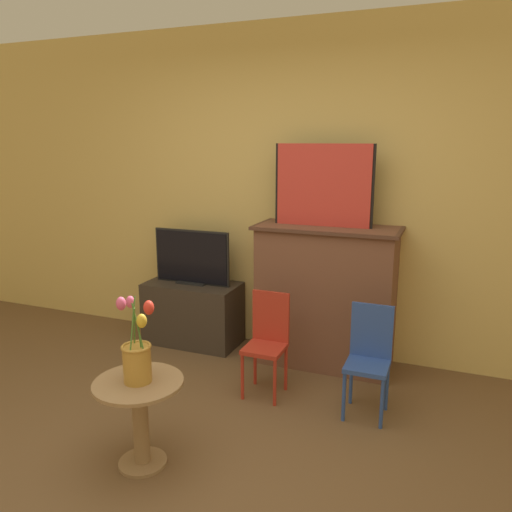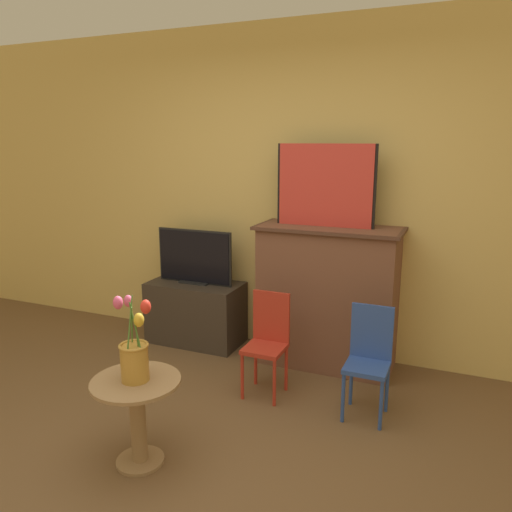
# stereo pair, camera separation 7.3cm
# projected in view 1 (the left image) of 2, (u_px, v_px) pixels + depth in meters

# --- Properties ---
(ground_plane) EXTENTS (14.00, 14.00, 0.00)m
(ground_plane) POSITION_uv_depth(u_px,v_px,m) (165.00, 501.00, 2.51)
(ground_plane) COLOR brown
(wall_back) EXTENTS (8.00, 0.06, 2.70)m
(wall_back) POSITION_uv_depth(u_px,v_px,m) (295.00, 193.00, 4.14)
(wall_back) COLOR #E0BC66
(wall_back) RESTS_ON ground
(fireplace_mantel) EXTENTS (1.12, 0.49, 1.13)m
(fireplace_mantel) POSITION_uv_depth(u_px,v_px,m) (326.00, 295.00, 3.96)
(fireplace_mantel) COLOR brown
(fireplace_mantel) RESTS_ON ground
(painting) EXTENTS (0.77, 0.03, 0.62)m
(painting) POSITION_uv_depth(u_px,v_px,m) (323.00, 185.00, 3.78)
(painting) COLOR black
(painting) RESTS_ON fireplace_mantel
(tv_stand) EXTENTS (0.82, 0.43, 0.55)m
(tv_stand) POSITION_uv_depth(u_px,v_px,m) (193.00, 313.00, 4.44)
(tv_stand) COLOR #382D23
(tv_stand) RESTS_ON ground
(tv_monitor) EXTENTS (0.70, 0.12, 0.47)m
(tv_monitor) POSITION_uv_depth(u_px,v_px,m) (192.00, 258.00, 4.33)
(tv_monitor) COLOR black
(tv_monitor) RESTS_ON tv_stand
(chair_red) EXTENTS (0.27, 0.27, 0.73)m
(chair_red) POSITION_uv_depth(u_px,v_px,m) (267.00, 337.00, 3.53)
(chair_red) COLOR #B22D1E
(chair_red) RESTS_ON ground
(chair_blue) EXTENTS (0.27, 0.27, 0.73)m
(chair_blue) POSITION_uv_depth(u_px,v_px,m) (369.00, 354.00, 3.26)
(chair_blue) COLOR #2D4C99
(chair_blue) RESTS_ON ground
(side_table) EXTENTS (0.49, 0.49, 0.51)m
(side_table) POSITION_uv_depth(u_px,v_px,m) (140.00, 411.00, 2.73)
(side_table) COLOR #99754C
(side_table) RESTS_ON ground
(vase_tulips) EXTENTS (0.24, 0.24, 0.51)m
(vase_tulips) POSITION_uv_depth(u_px,v_px,m) (137.00, 355.00, 2.65)
(vase_tulips) COLOR #B78433
(vase_tulips) RESTS_ON side_table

